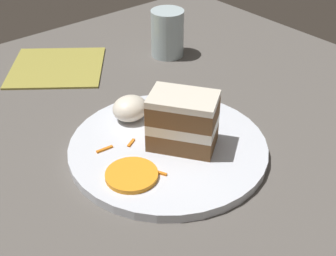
{
  "coord_description": "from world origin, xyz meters",
  "views": [
    {
      "loc": [
        -0.41,
        -0.42,
        0.47
      ],
      "look_at": [
        -0.04,
        0.01,
        0.08
      ],
      "focal_mm": 50.0,
      "sensor_mm": 36.0,
      "label": 1
    }
  ],
  "objects": [
    {
      "name": "cream_dollop",
      "position": [
        -0.04,
        0.11,
        0.07
      ],
      "size": [
        0.06,
        0.05,
        0.04
      ],
      "primitive_type": "ellipsoid",
      "color": "silver",
      "rests_on": "plate"
    },
    {
      "name": "drinking_glass",
      "position": [
        0.18,
        0.28,
        0.07
      ],
      "size": [
        0.07,
        0.07,
        0.1
      ],
      "color": "silver",
      "rests_on": "dining_table"
    },
    {
      "name": "orange_garnish",
      "position": [
        -0.13,
        -0.01,
        0.05
      ],
      "size": [
        0.07,
        0.07,
        0.01
      ],
      "primitive_type": "cylinder",
      "color": "orange",
      "rests_on": "plate"
    },
    {
      "name": "carrot_shreds_scatter",
      "position": [
        -0.02,
        0.06,
        0.05
      ],
      "size": [
        0.21,
        0.15,
        0.0
      ],
      "color": "orange",
      "rests_on": "plate"
    },
    {
      "name": "plate",
      "position": [
        -0.04,
        0.01,
        0.04
      ],
      "size": [
        0.3,
        0.3,
        0.01
      ],
      "primitive_type": "cylinder",
      "color": "silver",
      "rests_on": "dining_table"
    },
    {
      "name": "cake_slice",
      "position": [
        -0.02,
        0.0,
        0.09
      ],
      "size": [
        0.11,
        0.12,
        0.09
      ],
      "rotation": [
        0.0,
        0.0,
        3.75
      ],
      "color": "brown",
      "rests_on": "plate"
    },
    {
      "name": "ground_plane",
      "position": [
        0.0,
        0.0,
        0.0
      ],
      "size": [
        6.0,
        6.0,
        0.0
      ],
      "primitive_type": "plane",
      "color": "black",
      "rests_on": "ground"
    },
    {
      "name": "dining_table",
      "position": [
        0.0,
        0.0,
        0.02
      ],
      "size": [
        1.0,
        1.12,
        0.03
      ],
      "primitive_type": "cube",
      "color": "#56514C",
      "rests_on": "ground"
    },
    {
      "name": "menu_card",
      "position": [
        -0.04,
        0.37,
        0.03
      ],
      "size": [
        0.25,
        0.25,
        0.0
      ],
      "primitive_type": "cube",
      "rotation": [
        0.0,
        0.0,
        0.91
      ],
      "color": "#9E933D",
      "rests_on": "dining_table"
    }
  ]
}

